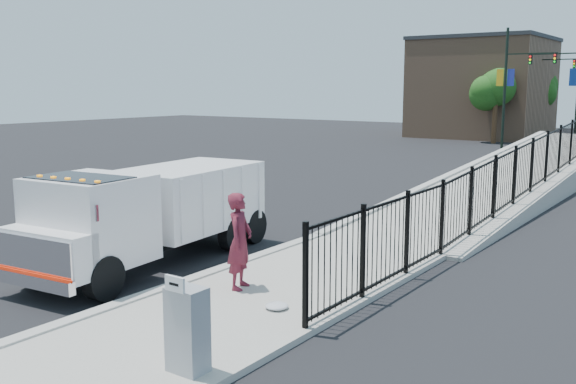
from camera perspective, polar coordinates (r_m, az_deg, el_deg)
The scene contains 16 objects.
ground at distance 14.75m, azimuth -5.70°, elevation -7.16°, with size 120.00×120.00×0.00m, color black.
sidewalk at distance 12.10m, azimuth -4.99°, elevation -10.59°, with size 3.55×12.00×0.12m, color #9E998E.
curb at distance 13.36m, azimuth -11.39°, elevation -8.72°, with size 0.30×12.00×0.16m, color #ADAAA3.
ramp at distance 27.92m, azimuth 19.92°, elevation 0.15°, with size 3.95×24.00×1.70m, color #9E998E.
iron_fence at distance 23.61m, azimuth 20.76°, elevation 0.73°, with size 0.10×28.00×1.80m, color black.
truck at distance 15.36m, azimuth -12.39°, elevation -1.55°, with size 2.90×7.13×2.38m.
worker at distance 13.01m, azimuth -4.31°, elevation -4.36°, with size 0.72×0.47×1.97m, color maroon.
utility_cabinet at distance 9.48m, azimuth -8.94°, elevation -12.00°, with size 0.55×0.40×1.25m, color gray.
arrow_sign at distance 9.09m, azimuth -10.03°, elevation -8.06°, with size 0.35×0.04×0.22m, color white.
debris at distance 12.04m, azimuth -1.01°, elevation -10.08°, with size 0.44×0.44×0.11m, color silver.
light_pole_0 at distance 45.08m, azimuth 19.10°, elevation 9.05°, with size 3.77×0.22×8.00m.
light_pole_1 at distance 45.24m, azimuth 24.03°, elevation 8.76°, with size 3.78×0.22×8.00m.
light_pole_2 at distance 55.24m, azimuth 21.19°, elevation 8.89°, with size 3.77×0.22×8.00m.
tree_0 at distance 50.56m, azimuth 18.01°, elevation 8.61°, with size 2.82×2.82×5.41m.
tree_2 at distance 59.66m, azimuth 21.39°, elevation 8.47°, with size 3.06×3.06×5.53m.
building at distance 57.65m, azimuth 16.91°, elevation 8.74°, with size 10.00×10.00×8.00m, color #8C664C.
Camera 1 is at (9.31, -10.66, 4.17)m, focal length 40.00 mm.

